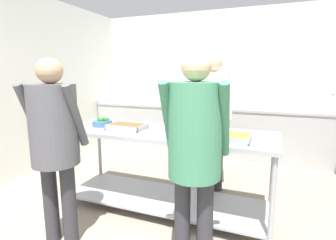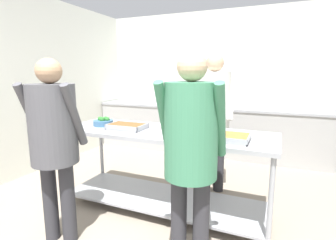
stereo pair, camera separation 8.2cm
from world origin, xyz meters
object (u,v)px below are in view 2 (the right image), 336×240
broccoli_bowl (103,122)px  guest_serving_left (54,134)px  guest_serving_right (191,142)px  cook_behind_counter (214,109)px  serving_tray_roast (127,126)px  plate_stack (164,126)px  sauce_pan (182,132)px  serving_tray_vegetables (227,137)px

broccoli_bowl → guest_serving_left: (0.12, -0.84, 0.06)m
guest_serving_right → cook_behind_counter: bearing=97.2°
broccoli_bowl → cook_behind_counter: cook_behind_counter is taller
serving_tray_roast → plate_stack: bearing=30.3°
guest_serving_right → cook_behind_counter: (-0.18, 1.43, 0.05)m
broccoli_bowl → guest_serving_right: guest_serving_right is taller
guest_serving_right → guest_serving_left: bearing=-173.8°
sauce_pan → serving_tray_roast: bearing=169.6°
sauce_pan → serving_tray_vegetables: sauce_pan is taller
serving_tray_roast → plate_stack: 0.40m
sauce_pan → guest_serving_left: bearing=-143.6°
plate_stack → sauce_pan: sauce_pan is taller
broccoli_bowl → guest_serving_left: size_ratio=0.14×
broccoli_bowl → serving_tray_vegetables: (1.45, -0.10, -0.01)m
serving_tray_roast → cook_behind_counter: bearing=44.3°
broccoli_bowl → cook_behind_counter: 1.34m
plate_stack → guest_serving_right: guest_serving_right is taller
broccoli_bowl → plate_stack: bearing=13.0°
serving_tray_vegetables → guest_serving_right: bearing=-103.6°
cook_behind_counter → serving_tray_roast: bearing=-135.7°
serving_tray_roast → guest_serving_right: (0.96, -0.67, 0.09)m
guest_serving_right → cook_behind_counter: cook_behind_counter is taller
sauce_pan → serving_tray_vegetables: bearing=9.0°
plate_stack → cook_behind_counter: 0.72m
plate_stack → guest_serving_left: bearing=-119.8°
serving_tray_roast → serving_tray_vegetables: bearing=-3.1°
sauce_pan → guest_serving_left: size_ratio=0.23×
serving_tray_vegetables → guest_serving_left: 1.52m
broccoli_bowl → serving_tray_roast: size_ratio=0.56×
serving_tray_roast → guest_serving_right: 1.17m
serving_tray_vegetables → serving_tray_roast: bearing=176.9°
sauce_pan → guest_serving_left: 1.13m
broccoli_bowl → guest_serving_right: size_ratio=0.14×
plate_stack → serving_tray_vegetables: 0.80m
sauce_pan → plate_stack: bearing=135.7°
cook_behind_counter → serving_tray_vegetables: bearing=-68.2°
serving_tray_roast → cook_behind_counter: size_ratio=0.23×
serving_tray_roast → serving_tray_vegetables: 1.11m
serving_tray_vegetables → guest_serving_right: (-0.15, -0.61, 0.09)m
broccoli_bowl → plate_stack: broccoli_bowl is taller
broccoli_bowl → sauce_pan: size_ratio=0.60×
plate_stack → serving_tray_vegetables: (0.76, -0.26, 0.01)m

